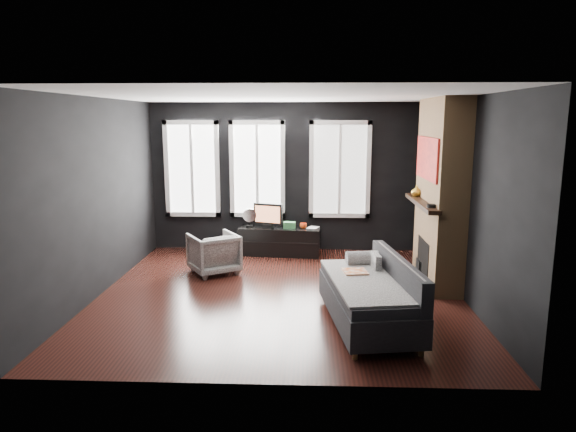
{
  "coord_description": "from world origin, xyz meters",
  "views": [
    {
      "loc": [
        0.4,
        -6.84,
        2.41
      ],
      "look_at": [
        0.1,
        0.3,
        1.05
      ],
      "focal_mm": 32.0,
      "sensor_mm": 36.0,
      "label": 1
    }
  ],
  "objects_px": {
    "media_console": "(280,241)",
    "mug": "(303,225)",
    "armchair": "(214,251)",
    "book": "(308,221)",
    "sofa": "(368,292)",
    "mantel_vase": "(417,191)",
    "monitor": "(268,214)"
  },
  "relations": [
    {
      "from": "monitor",
      "to": "mug",
      "type": "height_order",
      "value": "monitor"
    },
    {
      "from": "media_console",
      "to": "armchair",
      "type": "bearing_deg",
      "value": -124.62
    },
    {
      "from": "sofa",
      "to": "media_console",
      "type": "relative_size",
      "value": 1.31
    },
    {
      "from": "armchair",
      "to": "book",
      "type": "distance_m",
      "value": 1.9
    },
    {
      "from": "mug",
      "to": "book",
      "type": "xyz_separation_m",
      "value": [
        0.09,
        0.05,
        0.06
      ]
    },
    {
      "from": "book",
      "to": "sofa",
      "type": "bearing_deg",
      "value": -77.29
    },
    {
      "from": "media_console",
      "to": "book",
      "type": "distance_m",
      "value": 0.63
    },
    {
      "from": "armchair",
      "to": "mantel_vase",
      "type": "relative_size",
      "value": 4.07
    },
    {
      "from": "mug",
      "to": "mantel_vase",
      "type": "relative_size",
      "value": 0.71
    },
    {
      "from": "armchair",
      "to": "media_console",
      "type": "height_order",
      "value": "armchair"
    },
    {
      "from": "media_console",
      "to": "mantel_vase",
      "type": "bearing_deg",
      "value": -20.26
    },
    {
      "from": "mug",
      "to": "mantel_vase",
      "type": "xyz_separation_m",
      "value": [
        1.75,
        -0.99,
        0.76
      ]
    },
    {
      "from": "book",
      "to": "armchair",
      "type": "bearing_deg",
      "value": -142.38
    },
    {
      "from": "sofa",
      "to": "book",
      "type": "relative_size",
      "value": 8.04
    },
    {
      "from": "media_console",
      "to": "mug",
      "type": "relative_size",
      "value": 11.65
    },
    {
      "from": "mug",
      "to": "media_console",
      "type": "bearing_deg",
      "value": 172.2
    },
    {
      "from": "armchair",
      "to": "monitor",
      "type": "height_order",
      "value": "monitor"
    },
    {
      "from": "mantel_vase",
      "to": "armchair",
      "type": "bearing_deg",
      "value": -178.02
    },
    {
      "from": "armchair",
      "to": "mantel_vase",
      "type": "distance_m",
      "value": 3.3
    },
    {
      "from": "media_console",
      "to": "mantel_vase",
      "type": "height_order",
      "value": "mantel_vase"
    },
    {
      "from": "sofa",
      "to": "monitor",
      "type": "relative_size",
      "value": 3.43
    },
    {
      "from": "sofa",
      "to": "mantel_vase",
      "type": "xyz_separation_m",
      "value": [
        0.95,
        2.11,
        0.91
      ]
    },
    {
      "from": "sofa",
      "to": "armchair",
      "type": "relative_size",
      "value": 2.68
    },
    {
      "from": "armchair",
      "to": "book",
      "type": "xyz_separation_m",
      "value": [
        1.49,
        1.15,
        0.26
      ]
    },
    {
      "from": "monitor",
      "to": "book",
      "type": "relative_size",
      "value": 2.34
    },
    {
      "from": "media_console",
      "to": "monitor",
      "type": "relative_size",
      "value": 2.62
    },
    {
      "from": "media_console",
      "to": "mug",
      "type": "bearing_deg",
      "value": -2.27
    },
    {
      "from": "monitor",
      "to": "mantel_vase",
      "type": "bearing_deg",
      "value": -4.77
    },
    {
      "from": "mantel_vase",
      "to": "monitor",
      "type": "bearing_deg",
      "value": 156.44
    },
    {
      "from": "sofa",
      "to": "mug",
      "type": "xyz_separation_m",
      "value": [
        -0.8,
        3.11,
        0.15
      ]
    },
    {
      "from": "media_console",
      "to": "book",
      "type": "height_order",
      "value": "book"
    },
    {
      "from": "mantel_vase",
      "to": "sofa",
      "type": "bearing_deg",
      "value": -114.21
    }
  ]
}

